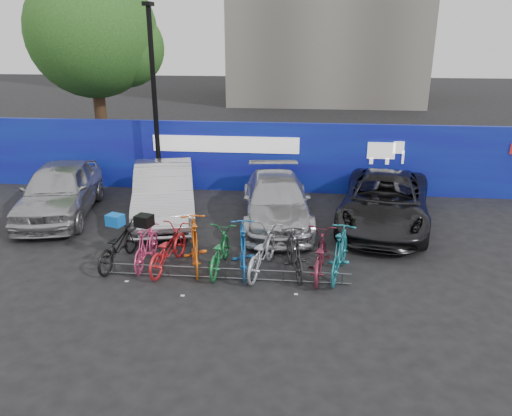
# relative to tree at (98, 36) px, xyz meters

# --- Properties ---
(ground) EXTENTS (100.00, 100.00, 0.00)m
(ground) POSITION_rel_tree_xyz_m (6.77, -10.06, -5.07)
(ground) COLOR black
(ground) RESTS_ON ground
(hoarding) EXTENTS (22.00, 0.18, 2.40)m
(hoarding) POSITION_rel_tree_xyz_m (6.78, -4.06, -3.86)
(hoarding) COLOR #160B99
(hoarding) RESTS_ON ground
(tree) EXTENTS (5.40, 5.20, 7.80)m
(tree) POSITION_rel_tree_xyz_m (0.00, 0.00, 0.00)
(tree) COLOR #382314
(tree) RESTS_ON ground
(lamppost) EXTENTS (0.25, 0.50, 6.11)m
(lamppost) POSITION_rel_tree_xyz_m (3.57, -4.66, -1.80)
(lamppost) COLOR black
(lamppost) RESTS_ON ground
(bike_rack) EXTENTS (5.60, 0.03, 0.30)m
(bike_rack) POSITION_rel_tree_xyz_m (6.77, -10.66, -4.91)
(bike_rack) COLOR #595B60
(bike_rack) RESTS_ON ground
(car_0) EXTENTS (2.75, 4.95, 1.59)m
(car_0) POSITION_rel_tree_xyz_m (1.20, -7.04, -4.27)
(car_0) COLOR #A6A7AB
(car_0) RESTS_ON ground
(car_1) EXTENTS (2.82, 5.06, 1.58)m
(car_1) POSITION_rel_tree_xyz_m (4.36, -6.86, -4.28)
(car_1) COLOR silver
(car_1) RESTS_ON ground
(car_2) EXTENTS (2.38, 4.80, 1.34)m
(car_2) POSITION_rel_tree_xyz_m (7.69, -7.01, -4.40)
(car_2) COLOR #AEAEB2
(car_2) RESTS_ON ground
(car_3) EXTENTS (3.30, 5.51, 1.43)m
(car_3) POSITION_rel_tree_xyz_m (10.78, -6.86, -4.35)
(car_3) COLOR black
(car_3) RESTS_ON ground
(bike_0) EXTENTS (0.91, 1.97, 1.00)m
(bike_0) POSITION_rel_tree_xyz_m (4.10, -10.10, -4.57)
(bike_0) COLOR black
(bike_0) RESTS_ON ground
(bike_1) EXTENTS (0.51, 1.68, 1.00)m
(bike_1) POSITION_rel_tree_xyz_m (4.79, -10.10, -4.57)
(bike_1) COLOR #E04178
(bike_1) RESTS_ON ground
(bike_2) EXTENTS (0.99, 1.97, 0.99)m
(bike_2) POSITION_rel_tree_xyz_m (5.34, -10.19, -4.57)
(bike_2) COLOR red
(bike_2) RESTS_ON ground
(bike_3) EXTENTS (1.08, 2.11, 1.22)m
(bike_3) POSITION_rel_tree_xyz_m (5.97, -10.10, -4.46)
(bike_3) COLOR #D95C15
(bike_3) RESTS_ON ground
(bike_4) EXTENTS (0.73, 1.84, 0.95)m
(bike_4) POSITION_rel_tree_xyz_m (6.55, -10.15, -4.59)
(bike_4) COLOR #1D7E3C
(bike_4) RESTS_ON ground
(bike_5) EXTENTS (0.83, 1.99, 1.16)m
(bike_5) POSITION_rel_tree_xyz_m (7.11, -10.16, -4.49)
(bike_5) COLOR #195AA7
(bike_5) RESTS_ON ground
(bike_6) EXTENTS (1.09, 2.06, 1.03)m
(bike_6) POSITION_rel_tree_xyz_m (7.54, -10.15, -4.55)
(bike_6) COLOR #ACADB4
(bike_6) RESTS_ON ground
(bike_7) EXTENTS (0.87, 1.80, 1.04)m
(bike_7) POSITION_rel_tree_xyz_m (8.30, -10.19, -4.55)
(bike_7) COLOR #232426
(bike_7) RESTS_ON ground
(bike_8) EXTENTS (0.86, 1.97, 1.01)m
(bike_8) POSITION_rel_tree_xyz_m (8.87, -10.20, -4.57)
(bike_8) COLOR maroon
(bike_8) RESTS_ON ground
(bike_9) EXTENTS (0.97, 1.99, 1.15)m
(bike_9) POSITION_rel_tree_xyz_m (9.33, -10.19, -4.49)
(bike_9) COLOR #1C717D
(bike_9) RESTS_ON ground
(cargo_crate) EXTENTS (0.45, 0.39, 0.27)m
(cargo_crate) POSITION_rel_tree_xyz_m (4.10, -10.10, -3.94)
(cargo_crate) COLOR blue
(cargo_crate) RESTS_ON bike_0
(cargo_topcase) EXTENTS (0.44, 0.42, 0.27)m
(cargo_topcase) POSITION_rel_tree_xyz_m (4.79, -10.10, -3.93)
(cargo_topcase) COLOR black
(cargo_topcase) RESTS_ON bike_1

